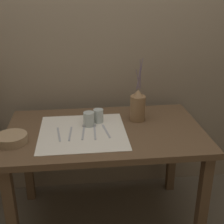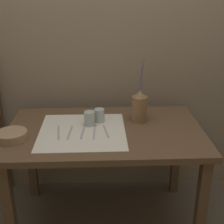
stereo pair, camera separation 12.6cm
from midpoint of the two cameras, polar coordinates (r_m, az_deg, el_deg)
ground_plane at (r=2.42m, az=0.41°, el=-19.05°), size 12.00×12.00×0.00m
stone_wall_back at (r=2.34m, az=-0.12°, el=12.48°), size 7.00×0.06×2.40m
wooden_table at (r=2.06m, az=0.46°, el=-5.60°), size 1.26×0.77×0.74m
linen_cloth at (r=1.99m, az=-3.63°, el=-3.56°), size 0.54×0.54×0.00m
pitcher_with_flowers at (r=2.11m, az=6.73°, el=0.91°), size 0.10×0.10×0.43m
wooden_bowl at (r=1.95m, az=-16.11°, el=-4.20°), size 0.18×0.18×0.05m
glass_tumbler_near at (r=2.05m, az=-2.38°, el=-1.20°), size 0.07×0.07×0.09m
glass_tumbler_far at (r=2.10m, az=-0.60°, el=-0.64°), size 0.07×0.07×0.09m
fork_inner at (r=1.98m, az=-7.95°, el=-3.77°), size 0.03×0.19×0.00m
knife_center at (r=1.97m, az=-5.89°, el=-3.75°), size 0.03×0.19×0.00m
spoon_outer at (r=2.02m, az=-3.36°, el=-2.90°), size 0.04×0.20×0.02m
spoon_inner at (r=2.02m, az=-1.42°, el=-2.94°), size 0.02×0.20×0.02m
fork_outer at (r=1.98m, az=0.68°, el=-3.50°), size 0.04×0.19×0.00m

